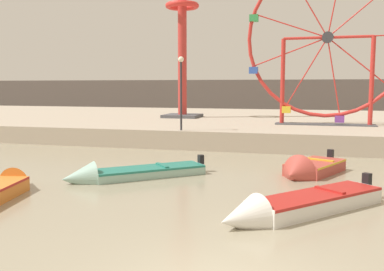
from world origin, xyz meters
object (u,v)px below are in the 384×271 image
Objects in this scene: motorboat_white_red_stripe at (293,206)px; motorboat_seafoam at (123,174)px; motorboat_faded_red at (308,169)px; ferris_wheel_red_frame at (327,41)px; drop_tower_red_tower at (182,31)px; promenade_lamp_near at (181,83)px.

motorboat_white_red_stripe reaches higher than motorboat_seafoam.
motorboat_faded_red reaches higher than motorboat_white_red_stripe.
ferris_wheel_red_frame is (7.91, 13.96, 6.22)m from motorboat_seafoam.
motorboat_white_red_stripe is at bearing -66.03° from drop_tower_red_tower.
promenade_lamp_near is at bearing -130.42° from motorboat_seafoam.
motorboat_seafoam is 19.96m from drop_tower_red_tower.
ferris_wheel_red_frame is 10.15m from promenade_lamp_near.
drop_tower_red_tower is 3.55× the size of promenade_lamp_near.
drop_tower_red_tower is (-2.92, 18.18, 7.69)m from motorboat_seafoam.
promenade_lamp_near is (-8.00, -5.66, -2.65)m from ferris_wheel_red_frame.
drop_tower_red_tower is at bearing -121.93° from motorboat_seafoam.
promenade_lamp_near is (2.83, -9.89, -4.13)m from drop_tower_red_tower.
motorboat_white_red_stripe is 5.68m from motorboat_faded_red.
motorboat_white_red_stripe is at bearing -94.51° from ferris_wheel_red_frame.
motorboat_faded_red is 0.37× the size of ferris_wheel_red_frame.
motorboat_seafoam is at bearing -74.48° from motorboat_white_red_stripe.
ferris_wheel_red_frame is at bearing -159.86° from motorboat_faded_red.
promenade_lamp_near is (-6.65, 11.44, 3.51)m from motorboat_white_red_stripe.
ferris_wheel_red_frame is (0.99, 11.43, 6.16)m from motorboat_faded_red.
motorboat_faded_red is 13.03m from ferris_wheel_red_frame.
drop_tower_red_tower is (-9.48, 21.33, 7.63)m from motorboat_white_red_stripe.
motorboat_white_red_stripe is 1.30× the size of motorboat_faded_red.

